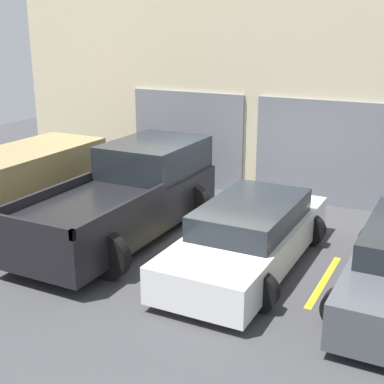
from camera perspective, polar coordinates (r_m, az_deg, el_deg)
The scene contains 8 objects.
ground_plane at distance 11.81m, azimuth 1.71°, elevation -4.10°, with size 28.00×28.00×0.00m, color #3D3D3F.
shophouse_building at distance 14.13m, azimuth 7.64°, elevation 10.95°, with size 15.08×0.68×5.64m.
pickup_truck at distance 11.44m, azimuth -6.80°, elevation -0.39°, with size 2.58×5.30×1.83m.
sedan_white at distance 10.01m, azimuth 6.15°, elevation -4.66°, with size 2.15×4.79×1.22m.
sedan_side at distance 12.98m, azimuth -18.29°, elevation 0.94°, with size 2.21×4.68×1.56m.
parking_stripe_left at distance 12.29m, azimuth -13.16°, elevation -3.67°, with size 0.12×2.20×0.01m, color gold.
parking_stripe_centre at distance 10.76m, azimuth -1.22°, elevation -6.29°, with size 0.12×2.20×0.01m, color gold.
parking_stripe_right at distance 9.85m, azimuth 13.91°, elevation -9.17°, with size 0.12×2.20×0.01m, color gold.
Camera 1 is at (4.69, -9.95, 4.32)m, focal length 50.00 mm.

